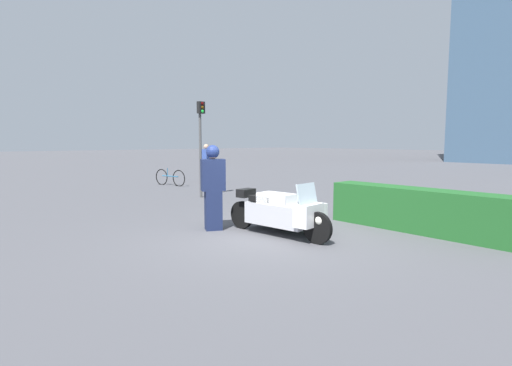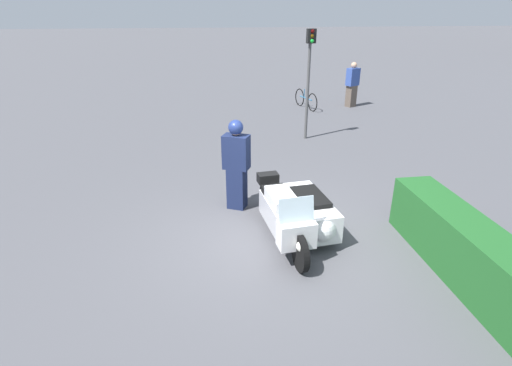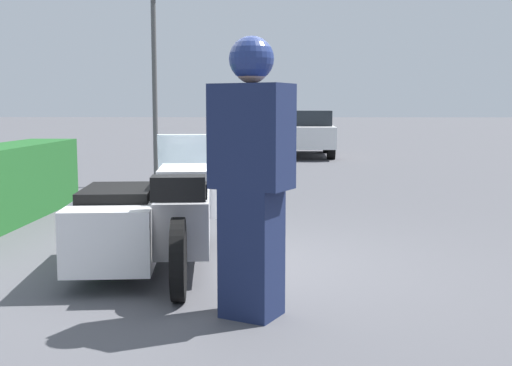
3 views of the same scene
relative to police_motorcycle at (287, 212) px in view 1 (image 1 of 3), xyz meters
The scene contains 7 objects.
ground_plane 0.67m from the police_motorcycle, 99.64° to the right, with size 160.00×160.00×0.00m, color #4C4C51.
police_motorcycle is the anchor object (origin of this frame).
officer_rider 1.71m from the police_motorcycle, 143.62° to the right, with size 0.50×0.59×1.87m.
hedge_bush_curbside 2.90m from the police_motorcycle, 50.93° to the left, with size 4.15×0.69×0.94m, color #1E5623.
traffic_light_far 6.21m from the police_motorcycle, 163.86° to the left, with size 0.22×0.28×3.28m.
pedestrian_bystander 10.88m from the police_motorcycle, 154.64° to the left, with size 0.51×0.60×1.81m.
bicycle_parked 10.17m from the police_motorcycle, 164.54° to the left, with size 1.74×0.50×0.78m.
Camera 1 is at (5.91, -5.50, 1.95)m, focal length 28.00 mm.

